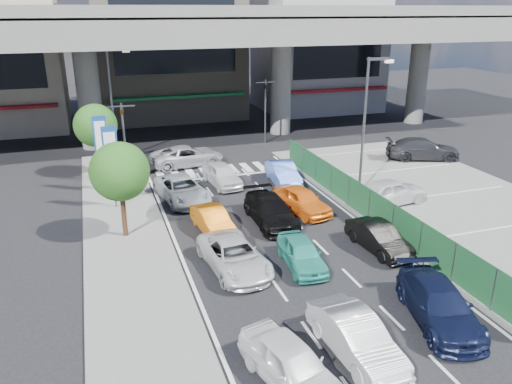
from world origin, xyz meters
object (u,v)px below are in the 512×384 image
object	(u,v)px
tree_near	(120,172)
sedan_black_mid	(271,211)
minivan_navy_back	(439,304)
signboard_far	(101,143)
sedan_white_mid_left	(234,256)
wagon_silver_front_left	(182,189)
sedan_white_front_mid	(222,175)
taxi_teal_mid	(302,253)
van_white_back_left	(291,364)
kei_truck_front_right	(283,173)
hatch_white_back_mid	(356,337)
traffic_cone	(378,204)
taxi_orange_right	(302,200)
traffic_light_left	(123,124)
hatch_black_mid_right	(379,238)
parked_sedan_dgrey	(423,149)
street_lamp_left	(113,95)
crossing_wagon_silver	(187,156)
traffic_light_right	(265,96)
signboard_near	(111,156)
tree_far	(95,126)
taxi_orange_left	(213,221)
street_lamp_right	(367,115)
parked_sedan_white	(390,192)

from	to	relation	value
tree_near	sedan_black_mid	xyz separation A→B (m)	(7.34, -0.58, -2.70)
sedan_black_mid	minivan_navy_back	bearing A→B (deg)	-74.68
signboard_far	sedan_white_mid_left	distance (m)	12.90
wagon_silver_front_left	sedan_white_front_mid	bearing A→B (deg)	23.44
minivan_navy_back	taxi_teal_mid	xyz separation A→B (m)	(-3.02, 5.28, -0.06)
van_white_back_left	kei_truck_front_right	xyz separation A→B (m)	(6.37, 17.02, -0.00)
hatch_white_back_mid	traffic_cone	bearing A→B (deg)	51.54
sedan_black_mid	taxi_orange_right	world-z (taller)	same
traffic_light_left	taxi_teal_mid	bearing A→B (deg)	-65.13
hatch_black_mid_right	parked_sedan_dgrey	xyz separation A→B (m)	(10.94, 11.88, 0.19)
van_white_back_left	hatch_black_mid_right	world-z (taller)	van_white_back_left
street_lamp_left	kei_truck_front_right	bearing A→B (deg)	-43.11
crossing_wagon_silver	parked_sedan_dgrey	world-z (taller)	parked_sedan_dgrey
traffic_light_right	taxi_orange_right	distance (m)	15.37
street_lamp_left	sedan_white_mid_left	distance (m)	19.51
traffic_cone	hatch_black_mid_right	bearing A→B (deg)	-120.94
signboard_near	van_white_back_left	size ratio (longest dim) A/B	1.16
minivan_navy_back	traffic_cone	xyz separation A→B (m)	(3.51, 9.81, -0.27)
traffic_light_left	kei_truck_front_right	bearing A→B (deg)	-17.30
tree_far	minivan_navy_back	xyz separation A→B (m)	(10.83, -21.18, -2.70)
tree_near	crossing_wagon_silver	bearing A→B (deg)	64.39
taxi_orange_right	traffic_cone	world-z (taller)	taxi_orange_right
tree_far	sedan_black_mid	size ratio (longest dim) A/B	1.01
van_white_back_left	taxi_orange_left	world-z (taller)	van_white_back_left
street_lamp_right	taxi_orange_right	bearing A→B (deg)	-160.07
kei_truck_front_right	van_white_back_left	bearing A→B (deg)	-105.06
sedan_white_mid_left	sedan_white_front_mid	distance (m)	10.99
hatch_black_mid_right	parked_sedan_white	xyz separation A→B (m)	(3.63, 4.77, 0.18)
traffic_light_right	van_white_back_left	xyz separation A→B (m)	(-8.65, -26.95, -3.25)
hatch_white_back_mid	sedan_white_front_mid	xyz separation A→B (m)	(0.16, 17.40, 0.00)
taxi_orange_right	sedan_white_front_mid	distance (m)	6.44
signboard_near	traffic_cone	world-z (taller)	signboard_near
hatch_black_mid_right	wagon_silver_front_left	size ratio (longest dim) A/B	0.78
tree_near	parked_sedan_dgrey	world-z (taller)	tree_near
parked_sedan_dgrey	traffic_cone	world-z (taller)	parked_sedan_dgrey
taxi_orange_right	signboard_far	bearing A→B (deg)	133.02
street_lamp_right	crossing_wagon_silver	world-z (taller)	street_lamp_right
tree_near	parked_sedan_dgrey	distance (m)	23.11
taxi_orange_left	kei_truck_front_right	world-z (taller)	kei_truck_front_right
signboard_far	taxi_orange_left	bearing A→B (deg)	-58.07
parked_sedan_white	van_white_back_left	bearing A→B (deg)	129.00
taxi_teal_mid	taxi_orange_right	xyz separation A→B (m)	(2.44, 5.69, 0.06)
sedan_white_mid_left	taxi_orange_right	xyz separation A→B (m)	(5.29, 5.04, 0.04)
tree_near	taxi_teal_mid	xyz separation A→B (m)	(7.01, -5.40, -2.76)
traffic_light_right	traffic_light_left	bearing A→B (deg)	-149.11
traffic_light_right	kei_truck_front_right	xyz separation A→B (m)	(-2.28, -9.93, -3.25)
traffic_light_right	traffic_cone	world-z (taller)	traffic_light_right
tree_near	parked_sedan_white	bearing A→B (deg)	-1.34
signboard_near	hatch_black_mid_right	xyz separation A→B (m)	(11.20, -9.10, -2.43)
signboard_near	van_white_back_left	bearing A→B (deg)	-75.75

